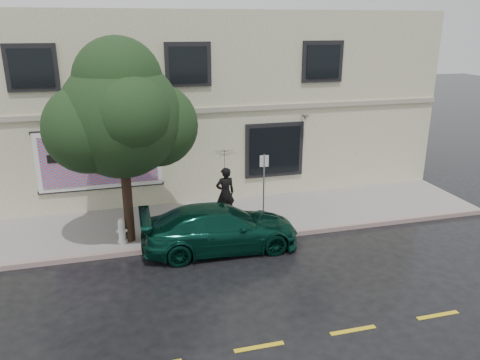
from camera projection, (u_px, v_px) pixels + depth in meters
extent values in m
plane|color=black|center=(222.00, 268.00, 13.12)|extent=(90.00, 90.00, 0.00)
cube|color=gray|center=(201.00, 221.00, 16.08)|extent=(20.00, 3.50, 0.15)
cube|color=gray|center=(211.00, 243.00, 14.47)|extent=(20.00, 0.18, 0.16)
cube|color=gold|center=(259.00, 347.00, 9.91)|extent=(19.00, 0.12, 0.01)
cube|color=beige|center=(175.00, 97.00, 20.26)|extent=(20.00, 8.00, 7.00)
cube|color=#9E9984|center=(190.00, 111.00, 16.53)|extent=(20.00, 0.12, 0.18)
cube|color=black|center=(274.00, 150.00, 17.84)|extent=(2.30, 0.10, 2.10)
cube|color=black|center=(275.00, 150.00, 17.78)|extent=(2.00, 0.05, 1.80)
cube|color=black|center=(31.00, 68.00, 14.74)|extent=(1.30, 0.05, 1.20)
cube|color=black|center=(188.00, 65.00, 15.97)|extent=(1.30, 0.05, 1.20)
cube|color=black|center=(323.00, 62.00, 17.19)|extent=(1.30, 0.05, 1.20)
cube|color=white|center=(100.00, 160.00, 16.21)|extent=(4.20, 0.06, 2.10)
cube|color=#E84133|center=(100.00, 160.00, 16.17)|extent=(3.90, 0.04, 1.80)
cube|color=black|center=(103.00, 188.00, 16.57)|extent=(4.30, 0.10, 0.10)
cube|color=black|center=(97.00, 130.00, 15.90)|extent=(4.30, 0.10, 0.10)
cube|color=black|center=(99.00, 156.00, 16.09)|extent=(3.40, 0.02, 0.28)
imported|color=#083328|center=(220.00, 228.00, 14.06)|extent=(4.75, 2.18, 1.37)
imported|color=black|center=(225.00, 193.00, 15.86)|extent=(0.71, 0.51, 1.82)
imported|color=black|center=(225.00, 157.00, 15.45)|extent=(1.16, 1.16, 0.76)
cylinder|color=#332316|center=(128.00, 199.00, 14.07)|extent=(0.29, 0.29, 2.70)
sphere|color=black|center=(121.00, 118.00, 13.29)|extent=(3.47, 3.47, 3.47)
cylinder|color=silver|center=(123.00, 241.00, 14.35)|extent=(0.30, 0.30, 0.08)
cylinder|color=silver|center=(122.00, 231.00, 14.25)|extent=(0.22, 0.22, 0.55)
sphere|color=silver|center=(121.00, 222.00, 14.15)|extent=(0.22, 0.22, 0.22)
cylinder|color=silver|center=(122.00, 231.00, 14.24)|extent=(0.32, 0.10, 0.10)
cylinder|color=#93949C|center=(264.00, 189.00, 15.44)|extent=(0.05, 0.05, 2.38)
cube|color=silver|center=(264.00, 161.00, 15.13)|extent=(0.29, 0.04, 0.38)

